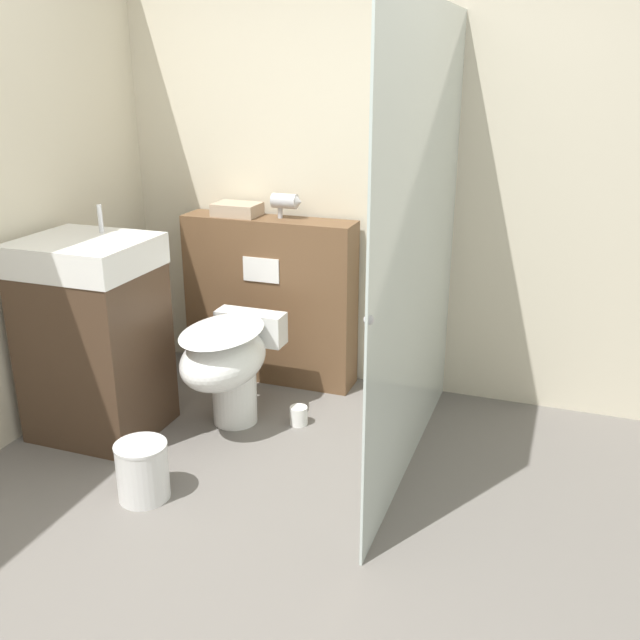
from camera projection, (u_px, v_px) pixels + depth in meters
ground_plane at (205, 574)px, 2.67m from camera, size 12.00×12.00×0.00m
wall_back at (360, 170)px, 3.95m from camera, size 8.00×0.06×2.50m
partition_panel at (270, 300)px, 4.20m from camera, size 1.02×0.24×0.98m
shower_glass at (420, 253)px, 3.09m from camera, size 0.04×1.64×2.06m
toilet at (228, 361)px, 3.65m from camera, size 0.39×0.68×0.56m
sink_vanity at (94, 338)px, 3.57m from camera, size 0.60×0.54×1.16m
hair_drier at (286, 202)px, 3.99m from camera, size 0.17×0.08×0.14m
folded_towel at (237, 209)px, 4.09m from camera, size 0.26×0.19×0.07m
spare_toilet_roll at (299, 416)px, 3.77m from camera, size 0.09×0.09×0.10m
waste_bin at (143, 471)px, 3.10m from camera, size 0.23×0.23×0.26m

